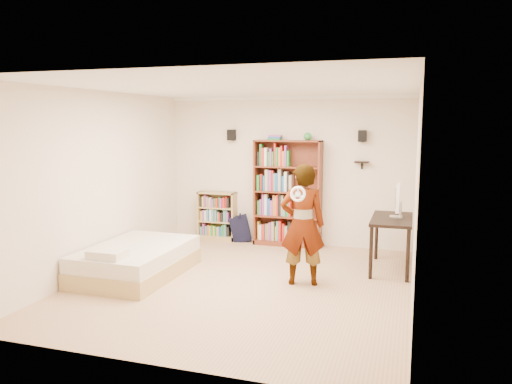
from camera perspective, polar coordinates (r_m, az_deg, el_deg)
ground at (r=7.10m, az=-1.47°, el=-10.37°), size 4.50×5.00×0.01m
room_shell at (r=6.76m, az=-1.52°, el=3.95°), size 4.52×5.02×2.71m
crown_molding at (r=6.76m, az=-1.55°, el=11.66°), size 4.50×5.00×0.06m
speaker_left at (r=9.36m, az=-2.82°, el=6.53°), size 0.14×0.12×0.20m
speaker_right at (r=8.82m, az=12.06°, el=6.28°), size 0.14×0.12×0.20m
wall_shelf at (r=8.85m, az=11.98°, el=3.37°), size 0.25×0.16×0.02m
tall_bookshelf at (r=9.05m, az=3.64°, el=-0.15°), size 1.21×0.35×1.92m
low_bookshelf at (r=9.59m, az=-4.46°, el=-2.73°), size 0.73×0.27×0.91m
computer_desk at (r=7.88m, az=15.18°, el=-5.75°), size 0.59×1.18×0.81m
imac at (r=7.82m, az=15.77°, el=-0.94°), size 0.11×0.51×0.51m
daybed at (r=7.58m, az=-13.51°, el=-7.21°), size 1.23×1.89×0.56m
person at (r=6.89m, az=5.35°, el=-3.73°), size 0.70×0.55×1.68m
wii_wheel at (r=6.51m, az=4.82°, el=-0.24°), size 0.21×0.08×0.21m
navy_bag at (r=9.44m, az=-1.81°, el=-4.15°), size 0.43×0.34×0.51m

